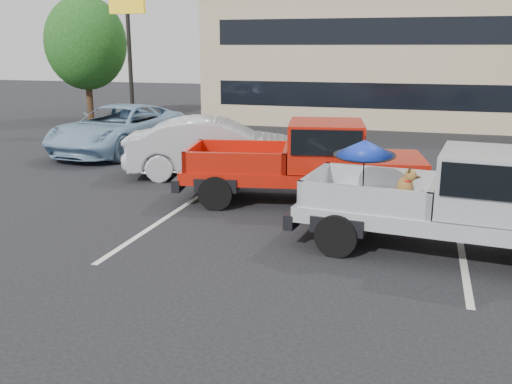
% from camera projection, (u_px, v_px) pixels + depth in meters
% --- Properties ---
extents(ground, '(90.00, 90.00, 0.00)m').
position_uv_depth(ground, '(273.00, 273.00, 9.27)').
color(ground, black).
rests_on(ground, ground).
extents(stripe_left, '(0.12, 5.00, 0.01)m').
position_uv_depth(stripe_left, '(159.00, 222.00, 11.95)').
color(stripe_left, silver).
rests_on(stripe_left, ground).
extents(stripe_right, '(0.12, 5.00, 0.01)m').
position_uv_depth(stripe_right, '(461.00, 250.00, 10.31)').
color(stripe_right, silver).
rests_on(stripe_right, ground).
extents(motel_building, '(20.40, 8.40, 6.30)m').
position_uv_depth(motel_building, '(424.00, 54.00, 27.44)').
color(motel_building, tan).
rests_on(motel_building, ground).
extents(motel_sign, '(1.60, 0.22, 6.00)m').
position_uv_depth(motel_sign, '(128.00, 20.00, 23.86)').
color(motel_sign, black).
rests_on(motel_sign, ground).
extents(tree_left, '(3.96, 3.96, 6.02)m').
position_uv_depth(tree_left, '(86.00, 43.00, 27.96)').
color(tree_left, '#332114').
rests_on(tree_left, ground).
extents(tree_back, '(4.68, 4.68, 7.11)m').
position_uv_depth(tree_back, '(508.00, 29.00, 28.85)').
color(tree_back, '#332114').
rests_on(tree_back, ground).
extents(silver_pickup, '(5.87, 2.59, 2.06)m').
position_uv_depth(silver_pickup, '(474.00, 198.00, 9.81)').
color(silver_pickup, black).
rests_on(silver_pickup, ground).
extents(red_pickup, '(6.03, 2.95, 1.90)m').
position_uv_depth(red_pickup, '(318.00, 159.00, 13.29)').
color(red_pickup, black).
rests_on(red_pickup, ground).
extents(silver_sedan, '(5.31, 3.17, 1.65)m').
position_uv_depth(silver_sedan, '(216.00, 147.00, 16.03)').
color(silver_sedan, '#BBBDC3').
rests_on(silver_sedan, ground).
extents(blue_suv, '(3.18, 6.03, 1.62)m').
position_uv_depth(blue_suv, '(119.00, 129.00, 19.75)').
color(blue_suv, '#7FA0BD').
rests_on(blue_suv, ground).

